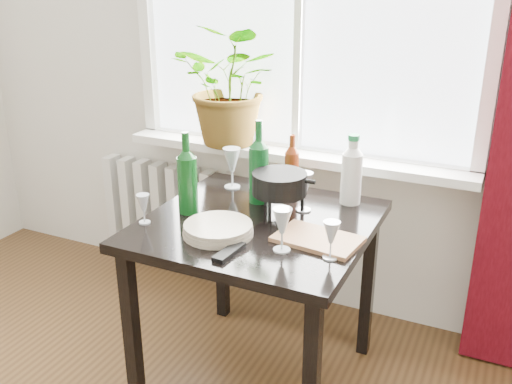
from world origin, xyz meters
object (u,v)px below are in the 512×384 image
at_px(wineglass_front_right, 282,230).
at_px(wineglass_front_left, 144,209).
at_px(wine_bottle_right, 259,161).
at_px(cutting_board, 318,239).
at_px(wineglass_far_right, 331,240).
at_px(wine_bottle_left, 187,172).
at_px(cleaning_bottle, 352,169).
at_px(fondue_pot, 279,193).
at_px(potted_plant, 233,85).
at_px(plate_stack, 218,229).
at_px(wineglass_back_center, 304,191).
at_px(wineglass_back_left, 232,168).
at_px(radiator, 169,211).
at_px(bottle_amber, 292,163).
at_px(tv_remote, 229,252).
at_px(table, 258,242).

xyz_separation_m(wineglass_front_right, wineglass_front_left, (-0.56, -0.01, -0.02)).
xyz_separation_m(wine_bottle_right, wineglass_front_left, (-0.30, -0.39, -0.12)).
bearing_deg(wine_bottle_right, cutting_board, -35.88).
distance_m(wineglass_far_right, cutting_board, 0.15).
bearing_deg(wine_bottle_left, wineglass_far_right, -12.23).
relative_size(wineglass_front_right, wineglass_far_right, 1.16).
relative_size(cleaning_bottle, fondue_pot, 1.20).
distance_m(potted_plant, plate_stack, 0.90).
height_order(potted_plant, wineglass_far_right, potted_plant).
height_order(wine_bottle_right, cutting_board, wine_bottle_right).
xyz_separation_m(wineglass_back_center, wineglass_back_left, (-0.38, 0.11, 0.01)).
bearing_deg(radiator, wineglass_front_right, -38.77).
relative_size(wine_bottle_right, fondue_pot, 1.42).
height_order(potted_plant, wineglass_back_center, potted_plant).
bearing_deg(wine_bottle_left, bottle_amber, 54.19).
bearing_deg(cutting_board, wine_bottle_right, 144.12).
height_order(cleaning_bottle, tv_remote, cleaning_bottle).
distance_m(wineglass_back_left, wineglass_front_left, 0.50).
height_order(bottle_amber, wineglass_front_left, bottle_amber).
height_order(table, tv_remote, tv_remote).
xyz_separation_m(radiator, plate_stack, (0.77, -0.81, 0.38)).
relative_size(table, wineglass_front_left, 7.17).
distance_m(wine_bottle_right, cutting_board, 0.46).
height_order(wine_bottle_right, bottle_amber, wine_bottle_right).
height_order(table, wineglass_front_right, wineglass_front_right).
relative_size(tv_remote, cutting_board, 0.51).
height_order(bottle_amber, fondue_pot, bottle_amber).
distance_m(wine_bottle_left, wineglass_back_center, 0.47).
bearing_deg(cleaning_bottle, wineglass_front_right, -99.51).
bearing_deg(plate_stack, wineglass_back_left, 111.32).
bearing_deg(wineglass_front_left, wineglass_front_right, 1.10).
distance_m(bottle_amber, tv_remote, 0.66).
distance_m(wine_bottle_right, wineglass_front_left, 0.50).
bearing_deg(table, wineglass_back_left, 132.81).
bearing_deg(cutting_board, wineglass_far_right, -52.51).
xyz_separation_m(wineglass_front_right, cutting_board, (0.09, 0.12, -0.07)).
xyz_separation_m(wineglass_back_center, plate_stack, (-0.20, -0.34, -0.06)).
xyz_separation_m(bottle_amber, plate_stack, (-0.08, -0.53, -0.11)).
xyz_separation_m(cleaning_bottle, wineglass_back_center, (-0.15, -0.16, -0.07)).
xyz_separation_m(potted_plant, wineglass_back_center, (0.52, -0.41, -0.31)).
distance_m(wineglass_front_right, plate_stack, 0.27).
bearing_deg(plate_stack, tv_remote, -47.87).
bearing_deg(wineglass_front_right, wineglass_far_right, 5.60).
relative_size(wine_bottle_right, cutting_board, 1.19).
height_order(fondue_pot, tv_remote, fondue_pot).
relative_size(cleaning_bottle, cutting_board, 1.00).
xyz_separation_m(cleaning_bottle, fondue_pot, (-0.23, -0.22, -0.06)).
relative_size(wineglass_front_left, tv_remote, 0.78).
bearing_deg(wine_bottle_right, wineglass_front_left, -128.00).
relative_size(radiator, tv_remote, 5.30).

